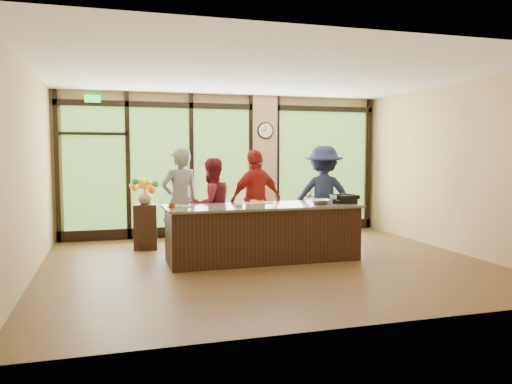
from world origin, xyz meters
TOP-DOWN VIEW (x-y plane):
  - floor at (0.00, 0.00)m, footprint 7.00×7.00m
  - ceiling at (0.00, 0.00)m, footprint 7.00×7.00m
  - back_wall at (0.00, 3.00)m, footprint 7.00×0.00m
  - left_wall at (-3.50, 0.00)m, footprint 0.00×6.00m
  - right_wall at (3.50, 0.00)m, footprint 0.00×6.00m
  - window_wall at (0.16, 2.95)m, footprint 6.90×0.12m
  - island_base at (0.00, 0.30)m, footprint 3.10×1.00m
  - countertop at (0.00, 0.30)m, footprint 3.20×1.10m
  - wall_clock at (0.85, 2.87)m, footprint 0.36×0.04m
  - cook_left at (-1.24, 1.15)m, footprint 0.78×0.63m
  - cook_midleft at (-0.70, 1.09)m, footprint 1.00×0.90m
  - cook_midright at (0.10, 1.02)m, footprint 1.16×0.78m
  - cook_right at (1.45, 1.11)m, footprint 1.40×1.11m
  - roasting_pan at (1.42, 0.18)m, footprint 0.51×0.46m
  - mixing_bowl at (0.94, 0.12)m, footprint 0.35×0.35m
  - cutting_board_left at (-1.35, 0.41)m, footprint 0.42×0.36m
  - cutting_board_center at (0.11, 0.66)m, footprint 0.46×0.40m
  - cutting_board_right at (0.01, 0.60)m, footprint 0.44×0.36m
  - prep_bowl_near at (-0.41, 0.29)m, footprint 0.20×0.20m
  - prep_bowl_mid at (-0.43, 0.17)m, footprint 0.17×0.17m
  - prep_bowl_far at (-0.03, 0.76)m, footprint 0.16×0.16m
  - red_ramekin at (-1.50, 0.19)m, footprint 0.12×0.12m
  - flower_stand at (-1.80, 1.81)m, footprint 0.45×0.45m
  - flower_vase at (-1.80, 1.81)m, footprint 0.35×0.35m
  - bar_cart at (2.00, 2.57)m, footprint 0.75×0.51m

SIDE VIEW (x-z plane):
  - floor at x=0.00m, z-range 0.00..0.00m
  - flower_stand at x=-1.80m, z-range 0.00..0.83m
  - island_base at x=0.00m, z-range 0.00..0.88m
  - bar_cart at x=2.00m, z-range 0.09..1.03m
  - cook_midleft at x=-0.70m, z-range 0.00..1.69m
  - countertop at x=0.00m, z-range 0.88..0.92m
  - cook_midright at x=0.10m, z-range 0.00..1.83m
  - cutting_board_left at x=-1.35m, z-range 0.92..0.93m
  - cutting_board_center at x=0.11m, z-range 0.92..0.93m
  - cutting_board_right at x=0.01m, z-range 0.92..0.93m
  - cook_left at x=-1.24m, z-range 0.00..1.87m
  - prep_bowl_far at x=-0.03m, z-range 0.92..0.95m
  - prep_bowl_mid at x=-0.43m, z-range 0.92..0.96m
  - prep_bowl_near at x=-0.41m, z-range 0.92..0.97m
  - cook_right at x=1.45m, z-range 0.00..1.90m
  - roasting_pan at x=1.42m, z-range 0.92..0.99m
  - mixing_bowl at x=0.94m, z-range 0.92..1.00m
  - red_ramekin at x=-1.50m, z-range 0.92..1.00m
  - flower_vase at x=-1.80m, z-range 0.83..1.12m
  - window_wall at x=0.16m, z-range -0.11..2.89m
  - back_wall at x=0.00m, z-range -2.00..5.00m
  - left_wall at x=-3.50m, z-range -1.50..4.50m
  - right_wall at x=3.50m, z-range -1.50..4.50m
  - wall_clock at x=0.85m, z-range 2.07..2.43m
  - ceiling at x=0.00m, z-range 3.00..3.00m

